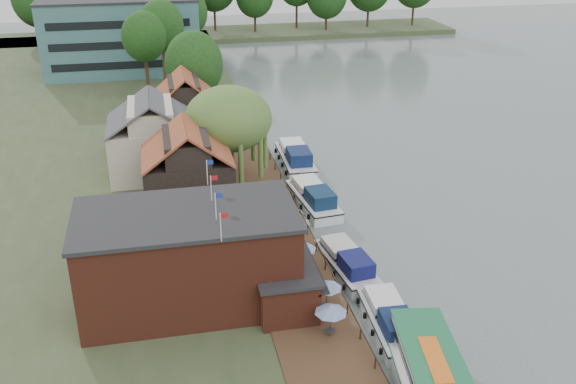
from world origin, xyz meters
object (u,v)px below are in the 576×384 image
willow (229,138)px  umbrella_2 (293,272)px  umbrella_3 (301,256)px  umbrella_1 (327,295)px  hotel_block (122,35)px  cruiser_2 (313,195)px  cruiser_3 (295,155)px  cottage_c (185,108)px  cottage_a (188,169)px  umbrella_0 (330,320)px  swan (417,379)px  cruiser_0 (390,316)px  umbrella_4 (279,217)px  cottage_b (152,136)px  pub (216,255)px  cruiser_1 (347,259)px

willow → umbrella_2: 20.24m
umbrella_3 → umbrella_1: bearing=-84.6°
hotel_block → umbrella_3: (14.83, -68.55, -4.86)m
umbrella_1 → cruiser_2: umbrella_1 is taller
cruiser_3 → cottage_c: bearing=148.0°
cottage_a → umbrella_0: 22.74m
swan → cruiser_3: bearing=89.5°
cruiser_3 → swan: bearing=-89.0°
umbrella_2 → swan: (5.64, -10.80, -2.07)m
cruiser_0 → swan: (-0.15, -5.49, -0.93)m
hotel_block → umbrella_4: hotel_block is taller
cottage_b → umbrella_0: 33.11m
cruiser_0 → umbrella_2: bearing=140.4°
pub → hotel_block: size_ratio=0.79×
pub → umbrella_3: (6.83, 2.45, -2.36)m
pub → cruiser_3: bearing=66.0°
hotel_block → umbrella_3: size_ratio=10.65×
cottage_c → umbrella_1: size_ratio=3.58×
cottage_c → cottage_a: bearing=-93.0°
cottage_b → cruiser_2: size_ratio=0.93×
umbrella_4 → umbrella_3: bearing=-86.9°
umbrella_0 → cottage_a: bearing=110.4°
cottage_a → swan: 28.80m
cottage_b → cottage_c: same height
cottage_b → hotel_block: bearing=95.0°
cottage_a → willow: bearing=48.0°
umbrella_1 → umbrella_2: (-1.66, 3.51, 0.00)m
willow → umbrella_4: (2.95, -10.43, -3.93)m
umbrella_1 → swan: bearing=-61.4°
pub → umbrella_0: size_ratio=8.42×
umbrella_0 → umbrella_1: (0.52, 2.90, 0.00)m
umbrella_0 → umbrella_1: bearing=79.8°
umbrella_4 → swan: umbrella_4 is taller
umbrella_2 → hotel_block: bearing=101.0°
cottage_a → cruiser_1: cottage_a is taller
cottage_b → umbrella_2: size_ratio=4.04×
willow → swan: size_ratio=23.69×
cottage_a → willow: size_ratio=0.82×
willow → swan: 32.09m
cottage_a → cruiser_2: size_ratio=0.83×
umbrella_0 → cruiser_3: umbrella_0 is taller
umbrella_0 → cruiser_2: (4.25, 21.71, -1.03)m
willow → cruiser_2: willow is taller
hotel_block → umbrella_4: 63.29m
pub → cottage_b: size_ratio=2.08×
hotel_block → cruiser_1: (18.78, -67.90, -6.00)m
cottage_c → cruiser_0: bearing=-73.6°
umbrella_0 → umbrella_3: 8.59m
umbrella_2 → cruiser_3: 26.69m
cruiser_0 → cruiser_3: size_ratio=0.88×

